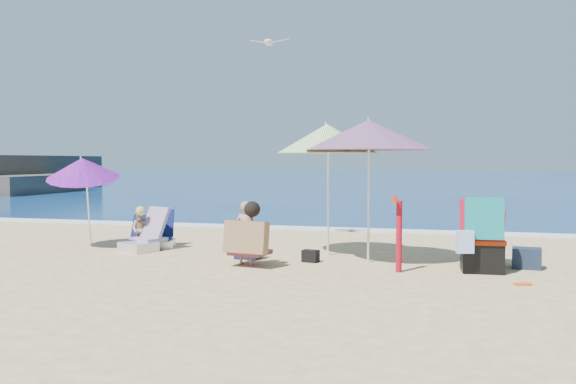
% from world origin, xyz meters
% --- Properties ---
extents(ground, '(120.00, 120.00, 0.00)m').
position_xyz_m(ground, '(0.00, 0.00, 0.00)').
color(ground, '#D8BC84').
rests_on(ground, ground).
extents(sea, '(120.00, 80.00, 0.12)m').
position_xyz_m(sea, '(0.00, 45.00, -0.05)').
color(sea, navy).
rests_on(sea, ground).
extents(foam, '(120.00, 0.50, 0.04)m').
position_xyz_m(foam, '(0.00, 5.10, 0.02)').
color(foam, white).
rests_on(foam, ground).
extents(umbrella_turquoise, '(2.23, 2.23, 2.32)m').
position_xyz_m(umbrella_turquoise, '(1.08, 0.79, 2.04)').
color(umbrella_turquoise, white).
rests_on(umbrella_turquoise, ground).
extents(umbrella_striped, '(1.75, 1.75, 2.29)m').
position_xyz_m(umbrella_striped, '(0.30, 1.36, 2.00)').
color(umbrella_striped, white).
rests_on(umbrella_striped, ground).
extents(umbrella_blue, '(1.74, 1.77, 1.82)m').
position_xyz_m(umbrella_blue, '(-4.27, 1.08, 1.49)').
color(umbrella_blue, white).
rests_on(umbrella_blue, ground).
extents(furled_umbrella, '(0.20, 0.23, 1.16)m').
position_xyz_m(furled_umbrella, '(1.61, 0.03, 0.63)').
color(furled_umbrella, '#A00B1B').
rests_on(furled_umbrella, ground).
extents(chair_navy, '(0.68, 0.77, 0.69)m').
position_xyz_m(chair_navy, '(-2.92, 1.50, 0.18)').
color(chair_navy, '#0B1740').
rests_on(chair_navy, ground).
extents(chair_rainbow, '(0.80, 0.99, 0.78)m').
position_xyz_m(chair_rainbow, '(-2.99, 1.03, 0.21)').
color(chair_rainbow, '#F0545E').
rests_on(chair_rainbow, ground).
extents(camp_chair_left, '(0.64, 0.83, 0.84)m').
position_xyz_m(camp_chair_left, '(2.89, 1.10, 0.25)').
color(camp_chair_left, '#A80D0C').
rests_on(camp_chair_left, ground).
extents(camp_chair_right, '(0.70, 0.83, 1.11)m').
position_xyz_m(camp_chair_right, '(2.79, 0.38, 0.40)').
color(camp_chair_right, '#AC270C').
rests_on(camp_chair_right, ground).
extents(person_center, '(0.72, 0.71, 1.01)m').
position_xyz_m(person_center, '(-0.69, -0.03, 0.49)').
color(person_center, '#AA7666').
rests_on(person_center, ground).
extents(person_left, '(0.48, 0.57, 0.79)m').
position_xyz_m(person_left, '(-3.19, 1.25, 0.36)').
color(person_left, tan).
rests_on(person_left, ground).
extents(bag_navy_a, '(0.41, 0.32, 0.31)m').
position_xyz_m(bag_navy_a, '(-0.89, 0.63, 0.15)').
color(bag_navy_a, '#161831').
rests_on(bag_navy_a, ground).
extents(bag_black_a, '(0.30, 0.24, 0.19)m').
position_xyz_m(bag_black_a, '(-1.56, 1.84, 0.09)').
color(bag_black_a, black).
rests_on(bag_black_a, ground).
extents(bag_tan, '(0.37, 0.32, 0.26)m').
position_xyz_m(bag_tan, '(-0.97, 0.76, 0.13)').
color(bag_tan, tan).
rests_on(bag_tan, ground).
extents(bag_navy_b, '(0.45, 0.35, 0.31)m').
position_xyz_m(bag_navy_b, '(3.47, 0.85, 0.16)').
color(bag_navy_b, '#182436').
rests_on(bag_navy_b, ground).
extents(bag_black_b, '(0.28, 0.22, 0.19)m').
position_xyz_m(bag_black_b, '(0.18, 0.58, 0.10)').
color(bag_black_b, black).
rests_on(bag_black_b, ground).
extents(orange_item, '(0.24, 0.17, 0.03)m').
position_xyz_m(orange_item, '(3.26, -0.49, 0.01)').
color(orange_item, '#DD5317').
rests_on(orange_item, ground).
extents(seagull, '(0.80, 0.36, 0.14)m').
position_xyz_m(seagull, '(-1.12, 2.66, 3.94)').
color(seagull, silver).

